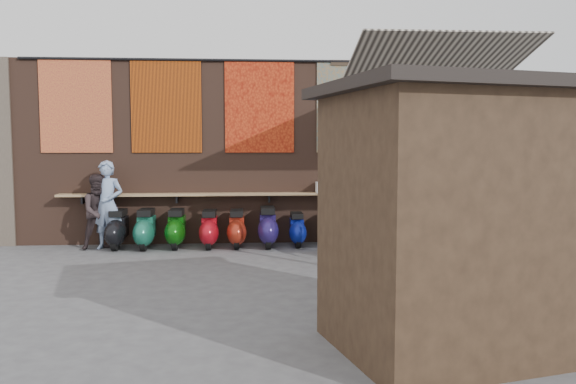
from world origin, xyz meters
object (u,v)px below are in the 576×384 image
object	(u,v)px
shelf_box	(329,187)
scooter_stool_0	(118,229)
scooter_stool_4	(237,229)
scooter_stool_8	(356,227)
scooter_stool_10	(414,230)
scooter_stool_5	(268,227)
scooter_stool_7	(329,229)
market_stall	(458,224)
scooter_stool_1	(146,229)
shopper_tan	(367,216)
shopper_navy	(411,215)
scooter_stool_9	(384,226)
scooter_stool_2	(176,229)
scooter_stool_6	(297,230)
diner_right	(99,212)
diner_left	(107,205)
scooter_stool_3	(209,229)
shopper_grey	(414,220)

from	to	relation	value
shelf_box	scooter_stool_0	bearing A→B (deg)	-176.45
shelf_box	scooter_stool_4	xyz separation A→B (m)	(-2.00, -0.31, -0.85)
scooter_stool_8	scooter_stool_10	bearing A→B (deg)	-1.54
scooter_stool_5	scooter_stool_8	bearing A→B (deg)	0.50
scooter_stool_0	scooter_stool_7	size ratio (longest dim) A/B	1.14
scooter_stool_10	market_stall	xyz separation A→B (m)	(-1.36, -6.06, 1.00)
scooter_stool_1	shopper_tan	distance (m)	4.58
scooter_stool_8	shopper_navy	bearing A→B (deg)	-76.95
scooter_stool_9	market_stall	bearing A→B (deg)	-96.70
scooter_stool_2	scooter_stool_0	bearing A→B (deg)	179.19
scooter_stool_1	shopper_navy	xyz separation A→B (m)	(4.98, -2.21, 0.53)
scooter_stool_6	diner_right	world-z (taller)	diner_right
shelf_box	shopper_navy	size ratio (longest dim) A/B	0.29
scooter_stool_6	diner_left	world-z (taller)	diner_left
scooter_stool_2	diner_right	distance (m)	1.62
scooter_stool_7	scooter_stool_10	bearing A→B (deg)	-2.27
scooter_stool_6	scooter_stool_10	size ratio (longest dim) A/B	1.04
scooter_stool_3	scooter_stool_0	bearing A→B (deg)	178.36
shopper_tan	scooter_stool_5	bearing A→B (deg)	125.04
scooter_stool_4	scooter_stool_5	bearing A→B (deg)	-0.51
scooter_stool_7	scooter_stool_8	world-z (taller)	scooter_stool_8
scooter_stool_3	shopper_grey	distance (m)	4.24
shelf_box	scooter_stool_10	bearing A→B (deg)	-10.33
scooter_stool_9	diner_right	distance (m)	6.03
scooter_stool_6	shopper_grey	world-z (taller)	shopper_grey
scooter_stool_0	scooter_stool_4	xyz separation A→B (m)	(2.48, -0.03, -0.01)
shopper_navy	scooter_stool_4	bearing A→B (deg)	-48.57
diner_left	scooter_stool_5	bearing A→B (deg)	12.58
shopper_tan	scooter_stool_3	bearing A→B (deg)	134.41
scooter_stool_0	scooter_stool_9	world-z (taller)	scooter_stool_9
scooter_stool_3	scooter_stool_10	bearing A→B (deg)	0.03
scooter_stool_2	shopper_grey	distance (m)	4.90
diner_right	market_stall	world-z (taller)	market_stall
scooter_stool_5	market_stall	distance (m)	6.40
scooter_stool_0	scooter_stool_3	xyz separation A→B (m)	(1.91, -0.05, -0.01)
scooter_stool_0	shopper_grey	distance (m)	6.05
scooter_stool_7	shopper_navy	bearing A→B (deg)	-63.99
scooter_stool_9	diner_left	distance (m)	5.87
shelf_box	market_stall	xyz separation A→B (m)	(0.46, -6.39, 0.10)
diner_right	scooter_stool_5	bearing A→B (deg)	-29.37
scooter_stool_7	diner_left	size ratio (longest dim) A/B	0.41
shelf_box	scooter_stool_5	bearing A→B (deg)	-166.89
scooter_stool_2	scooter_stool_10	size ratio (longest dim) A/B	1.19
scooter_stool_5	scooter_stool_7	world-z (taller)	scooter_stool_5
scooter_stool_7	diner_left	world-z (taller)	diner_left
scooter_stool_10	diner_left	size ratio (longest dim) A/B	0.39
shopper_navy	shopper_grey	bearing A→B (deg)	-124.43
shelf_box	diner_right	world-z (taller)	diner_right
scooter_stool_7	scooter_stool_8	bearing A→B (deg)	-3.79
scooter_stool_2	scooter_stool_7	xyz separation A→B (m)	(3.24, 0.04, -0.05)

